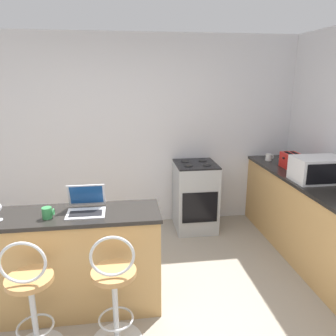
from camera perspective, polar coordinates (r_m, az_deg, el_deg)
The scene contains 11 objects.
wall_back at distance 4.53m, azimuth -8.13°, elevation 5.97°, with size 12.00×0.06×2.60m.
breakfast_bar at distance 3.10m, azimuth -14.89°, elevation -15.48°, with size 1.40×0.49×0.93m.
counter_right at distance 3.99m, azimuth 25.07°, elevation -9.25°, with size 0.61×2.90×0.93m.
bar_stool_near at distance 2.78m, azimuth -22.69°, elevation -20.65°, with size 0.40×0.40×0.98m.
bar_stool_far at distance 2.69m, azimuth -9.26°, elevation -20.87°, with size 0.40×0.40×0.98m.
laptop at distance 2.89m, azimuth -14.06°, elevation -6.27°, with size 0.32×0.29×0.23m.
microwave at distance 3.93m, azimuth 24.66°, elevation -0.23°, with size 0.53×0.36×0.27m.
toaster at distance 4.40m, azimuth 20.69°, elevation 1.21°, with size 0.22×0.27×0.19m.
stove_range at distance 4.52m, azimuth 4.74°, elevation -4.92°, with size 0.54×0.60×0.94m.
mug_white at distance 4.72m, azimuth 17.15°, elevation 1.81°, with size 0.10×0.08×0.09m.
mug_green at distance 2.85m, azimuth -20.26°, elevation -7.34°, with size 0.10×0.08×0.09m.
Camera 1 is at (0.03, -2.07, 2.04)m, focal length 35.00 mm.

